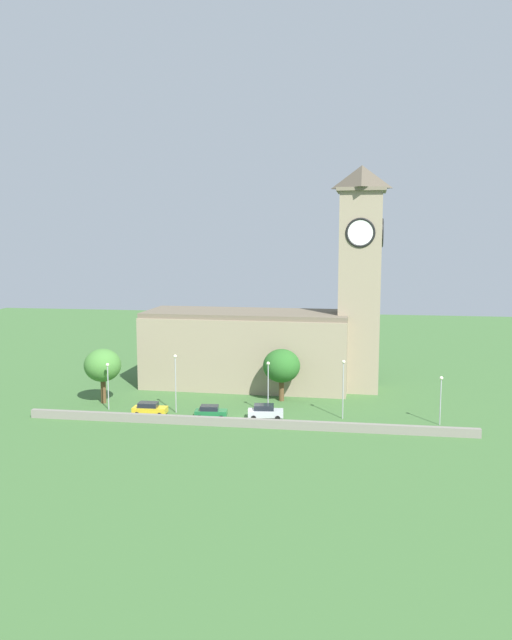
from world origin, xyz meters
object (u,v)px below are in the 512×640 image
object	(u,v)px
tree_churchyard	(282,366)
streetlamp_west_mid	(175,375)
church	(271,333)
car_green	(211,412)
streetlamp_east_end	(441,392)
tree_riverside_west	(103,366)
streetlamp_east_mid	(343,380)
car_yellow	(150,409)
streetlamp_central	(268,379)
streetlamp_west_end	(108,378)
car_silver	(265,412)

from	to	relation	value
tree_churchyard	streetlamp_west_mid	bearing A→B (deg)	-148.37
streetlamp_west_mid	church	bearing A→B (deg)	58.14
tree_churchyard	car_green	bearing A→B (deg)	-128.91
streetlamp_east_end	tree_riverside_west	size ratio (longest dim) A/B	0.80
streetlamp_east_mid	tree_churchyard	xyz separation A→B (m)	(-8.66, 7.57, -0.00)
car_yellow	streetlamp_central	size ratio (longest dim) A/B	0.64
streetlamp_east_mid	streetlamp_west_mid	bearing A→B (deg)	-178.78
streetlamp_west_mid	streetlamp_east_end	size ratio (longest dim) A/B	1.27
tree_churchyard	streetlamp_west_end	bearing A→B (deg)	-160.26
church	streetlamp_central	world-z (taller)	church
car_yellow	tree_churchyard	distance (m)	19.25
car_silver	tree_riverside_west	xyz separation A→B (m)	(-23.29, 4.31, 4.35)
streetlamp_west_mid	streetlamp_central	size ratio (longest dim) A/B	1.11
car_yellow	streetlamp_west_end	distance (m)	7.32
streetlamp_west_end	streetlamp_west_mid	size ratio (longest dim) A/B	0.82
car_yellow	car_silver	world-z (taller)	car_silver
church	car_silver	world-z (taller)	church
tree_riverside_west	streetlamp_east_mid	bearing A→B (deg)	-4.66
car_yellow	tree_riverside_west	world-z (taller)	tree_riverside_west
streetlamp_west_mid	tree_riverside_west	world-z (taller)	streetlamp_west_mid
car_silver	tree_riverside_west	world-z (taller)	tree_riverside_west
tree_churchyard	tree_riverside_west	world-z (taller)	tree_riverside_west
car_silver	streetlamp_east_mid	world-z (taller)	streetlamp_east_mid
tree_churchyard	car_yellow	bearing A→B (deg)	-148.94
church	car_silver	bearing A→B (deg)	-84.86
church	streetlamp_east_end	distance (m)	29.13
streetlamp_central	car_green	bearing A→B (deg)	-157.55
church	car_yellow	distance (m)	23.96
streetlamp_west_mid	tree_riverside_west	xyz separation A→B (m)	(-11.29, 3.15, 0.21)
car_green	streetlamp_east_end	xyz separation A→B (m)	(28.46, 1.35, 3.33)
church	streetlamp_west_end	world-z (taller)	church
car_yellow	streetlamp_central	world-z (taller)	streetlamp_central
tree_churchyard	streetlamp_central	bearing A→B (deg)	-97.94
car_green	streetlamp_east_mid	distance (m)	17.30
car_green	church	bearing A→B (deg)	74.01
streetlamp_west_mid	tree_riverside_west	size ratio (longest dim) A/B	1.01
streetlamp_central	tree_riverside_west	size ratio (longest dim) A/B	0.91
streetlamp_east_end	streetlamp_central	bearing A→B (deg)	175.88
streetlamp_west_mid	streetlamp_central	distance (m)	12.13
car_silver	streetlamp_east_end	size ratio (longest dim) A/B	0.76
streetlamp_west_end	tree_churchyard	distance (m)	23.75
streetlamp_west_mid	streetlamp_east_end	bearing A→B (deg)	-0.84
car_silver	church	bearing A→B (deg)	95.14
car_green	tree_churchyard	bearing A→B (deg)	51.09
streetlamp_east_mid	streetlamp_east_end	distance (m)	11.89
car_silver	streetlamp_central	distance (m)	4.32
car_green	car_silver	world-z (taller)	car_silver
streetlamp_central	tree_riverside_west	xyz separation A→B (m)	(-23.36, 2.10, 0.65)
streetlamp_central	church	bearing A→B (deg)	96.09
car_green	tree_churchyard	size ratio (longest dim) A/B	0.57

